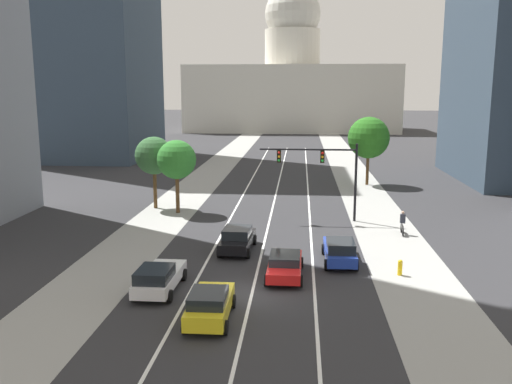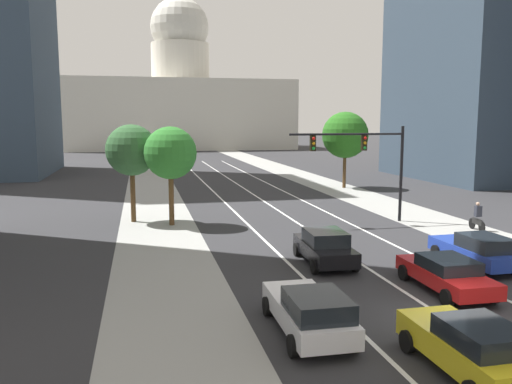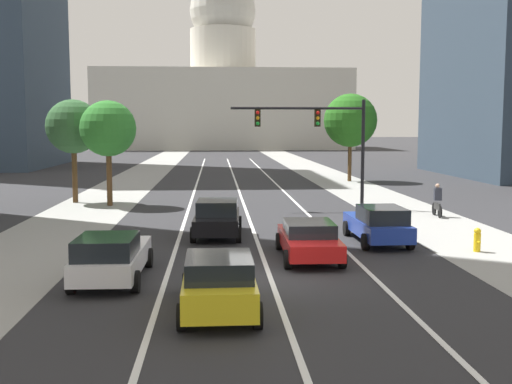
{
  "view_description": "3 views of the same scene",
  "coord_description": "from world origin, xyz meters",
  "views": [
    {
      "loc": [
        2.37,
        -26.49,
        10.36
      ],
      "look_at": [
        -1.12,
        16.32,
        2.21
      ],
      "focal_mm": 38.45,
      "sensor_mm": 36.0,
      "label": 1
    },
    {
      "loc": [
        -9.68,
        -14.69,
        6.48
      ],
      "look_at": [
        -2.3,
        18.87,
        1.82
      ],
      "focal_mm": 36.83,
      "sensor_mm": 36.0,
      "label": 2
    },
    {
      "loc": [
        -1.66,
        -18.75,
        4.68
      ],
      "look_at": [
        -0.02,
        6.45,
        1.99
      ],
      "focal_mm": 43.64,
      "sensor_mm": 36.0,
      "label": 3
    }
  ],
  "objects": [
    {
      "name": "ground_plane",
      "position": [
        0.0,
        40.0,
        0.0
      ],
      "size": [
        400.0,
        400.0,
        0.0
      ],
      "primitive_type": "plane",
      "color": "#2B2B2D"
    },
    {
      "name": "cyclist",
      "position": [
        9.75,
        12.41,
        0.85
      ],
      "size": [
        0.38,
        1.7,
        1.72
      ],
      "rotation": [
        0.0,
        0.0,
        1.5
      ],
      "color": "black",
      "rests_on": "ground"
    },
    {
      "name": "car_blue",
      "position": [
        4.81,
        5.45,
        0.78
      ],
      "size": [
        2.0,
        4.71,
        1.53
      ],
      "rotation": [
        0.0,
        0.0,
        1.58
      ],
      "color": "#1E389E",
      "rests_on": "ground"
    },
    {
      "name": "street_tree_near_left",
      "position": [
        -10.25,
        19.67,
        4.62
      ],
      "size": [
        3.27,
        3.27,
        6.28
      ],
      "color": "#51381E",
      "rests_on": "ground"
    },
    {
      "name": "sidewalk_right",
      "position": [
        8.76,
        35.0,
        0.01
      ],
      "size": [
        4.69,
        130.0,
        0.01
      ],
      "primitive_type": "cube",
      "color": "gray",
      "rests_on": "ground"
    },
    {
      "name": "car_yellow",
      "position": [
        -1.6,
        -3.46,
        0.79
      ],
      "size": [
        2.0,
        4.36,
        1.53
      ],
      "rotation": [
        0.0,
        0.0,
        1.58
      ],
      "color": "yellow",
      "rests_on": "ground"
    },
    {
      "name": "street_tree_mid_right",
      "position": [
        9.66,
        33.14,
        5.13
      ],
      "size": [
        4.47,
        4.47,
        7.38
      ],
      "color": "#51381E",
      "rests_on": "ground"
    },
    {
      "name": "car_black",
      "position": [
        -1.6,
        7.45,
        0.8
      ],
      "size": [
        2.21,
        4.61,
        1.56
      ],
      "rotation": [
        0.0,
        0.0,
        1.53
      ],
      "color": "black",
      "rests_on": "ground"
    },
    {
      "name": "capitol_building",
      "position": [
        0.0,
        111.84,
        10.79
      ],
      "size": [
        50.5,
        24.37,
        35.8
      ],
      "color": "beige",
      "rests_on": "ground"
    },
    {
      "name": "street_tree_mid_left",
      "position": [
        -7.89,
        18.04,
        4.5
      ],
      "size": [
        3.26,
        3.26,
        6.16
      ],
      "color": "#51381E",
      "rests_on": "ground"
    },
    {
      "name": "car_red",
      "position": [
        1.6,
        2.74,
        0.71
      ],
      "size": [
        2.08,
        4.72,
        1.34
      ],
      "rotation": [
        0.0,
        0.0,
        1.56
      ],
      "color": "red",
      "rests_on": "ground"
    },
    {
      "name": "traffic_signal_mast",
      "position": [
        4.26,
        16.2,
        4.43
      ],
      "size": [
        7.62,
        0.39,
        6.16
      ],
      "color": "black",
      "rests_on": "ground"
    },
    {
      "name": "sidewalk_left",
      "position": [
        -8.76,
        35.0,
        0.01
      ],
      "size": [
        4.69,
        130.0,
        0.01
      ],
      "primitive_type": "cube",
      "color": "gray",
      "rests_on": "ground"
    },
    {
      "name": "car_white",
      "position": [
        -4.81,
        -0.13,
        0.77
      ],
      "size": [
        2.05,
        4.72,
        1.51
      ],
      "rotation": [
        0.0,
        0.0,
        1.56
      ],
      "color": "silver",
      "rests_on": "ground"
    },
    {
      "name": "lane_stripe_center",
      "position": [
        0.0,
        25.0,
        0.01
      ],
      "size": [
        0.16,
        90.0,
        0.01
      ],
      "primitive_type": "cube",
      "color": "white",
      "rests_on": "ground"
    },
    {
      "name": "fire_hydrant",
      "position": [
        8.05,
        3.5,
        0.46
      ],
      "size": [
        0.26,
        0.35,
        0.91
      ],
      "color": "yellow",
      "rests_on": "ground"
    },
    {
      "name": "lane_stripe_right",
      "position": [
        3.21,
        25.0,
        0.01
      ],
      "size": [
        0.16,
        90.0,
        0.01
      ],
      "primitive_type": "cube",
      "color": "white",
      "rests_on": "ground"
    },
    {
      "name": "lane_stripe_left",
      "position": [
        -3.21,
        25.0,
        0.01
      ],
      "size": [
        0.16,
        90.0,
        0.01
      ],
      "primitive_type": "cube",
      "color": "white",
      "rests_on": "ground"
    }
  ]
}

